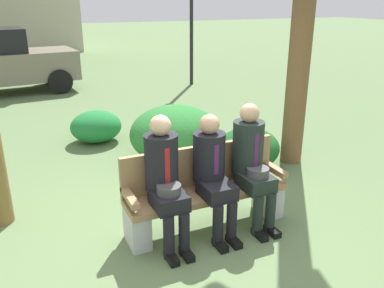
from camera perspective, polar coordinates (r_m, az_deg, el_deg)
The scene contains 9 objects.
ground_plane at distance 4.47m, azimuth -0.65°, elevation -12.45°, with size 80.00×80.00×0.00m, color #5D764A.
park_bench at distance 4.41m, azimuth 1.85°, elevation -6.69°, with size 1.79×0.44×0.90m.
seated_man_left at distance 3.98m, azimuth -3.88°, elevation -4.54°, with size 0.34×0.72×1.35m.
seated_man_middle at distance 4.19m, azimuth 2.95°, elevation -3.60°, with size 0.34×0.72×1.29m.
seated_man_right at distance 4.40m, azimuth 8.49°, elevation -2.20°, with size 0.34×0.72×1.36m.
shrub_near_bench at distance 6.01m, azimuth 7.96°, elevation -0.64°, with size 0.96×0.88×0.60m, color #1A531F.
shrub_mid_lawn at distance 7.25m, azimuth -13.47°, elevation 2.44°, with size 0.89×0.81×0.55m, color #207937.
shrub_far_lawn at distance 6.19m, azimuth -2.46°, elevation 1.50°, with size 1.40×1.28×0.87m, color #2A7630.
street_lamp at distance 11.78m, azimuth -0.08°, elevation 18.79°, with size 0.24×0.24×3.50m.
Camera 1 is at (-1.51, -3.46, 2.40)m, focal length 37.54 mm.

